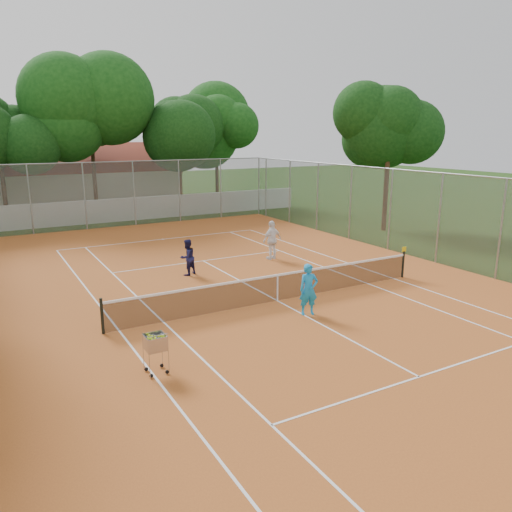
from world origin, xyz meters
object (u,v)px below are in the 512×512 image
clubhouse (67,177)px  player_far_right (272,240)px  tennis_net (277,287)px  player_near (309,289)px  player_far_left (187,257)px  ball_hopper (156,352)px

clubhouse → player_far_right: 24.37m
tennis_net → player_far_right: bearing=60.5°
player_near → player_far_left: 6.40m
tennis_net → player_far_right: 5.95m
player_far_left → ball_hopper: size_ratio=1.39×
tennis_net → ball_hopper: ball_hopper is taller
clubhouse → ball_hopper: 32.32m
player_near → tennis_net: bearing=112.8°
player_far_left → ball_hopper: 8.63m
tennis_net → player_near: 1.65m
player_near → player_far_left: size_ratio=1.12×
player_near → player_far_right: (2.76, 6.77, 0.06)m
clubhouse → player_far_right: clubhouse is taller
player_far_right → ball_hopper: size_ratio=1.67×
clubhouse → ball_hopper: bearing=-96.0°
tennis_net → clubhouse: size_ratio=0.72×
clubhouse → player_near: size_ratio=9.88×
player_far_right → ball_hopper: bearing=34.6°
tennis_net → ball_hopper: size_ratio=11.11×
tennis_net → player_far_left: (-1.47, 4.58, 0.25)m
player_near → ball_hopper: size_ratio=1.55×
clubhouse → ball_hopper: (-3.37, -32.10, -1.65)m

